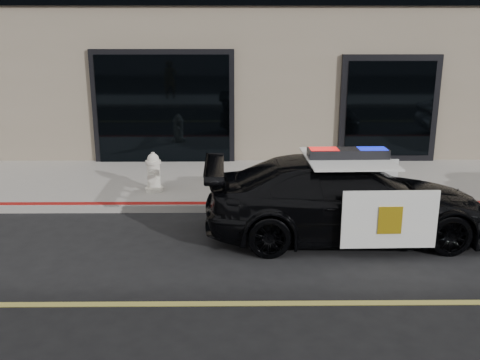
{
  "coord_description": "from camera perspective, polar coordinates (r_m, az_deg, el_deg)",
  "views": [
    {
      "loc": [
        0.73,
        -6.05,
        3.35
      ],
      "look_at": [
        0.81,
        2.2,
        1.0
      ],
      "focal_mm": 40.0,
      "sensor_mm": 36.0,
      "label": 1
    }
  ],
  "objects": [
    {
      "name": "fire_hydrant",
      "position": [
        10.92,
        -9.2,
        0.72
      ],
      "size": [
        0.36,
        0.51,
        0.81
      ],
      "color": "silver",
      "rests_on": "sidewalk_n"
    },
    {
      "name": "police_car",
      "position": [
        8.9,
        11.19,
        -1.9
      ],
      "size": [
        2.2,
        4.66,
        1.5
      ],
      "color": "black",
      "rests_on": "ground"
    },
    {
      "name": "sidewalk_n",
      "position": [
        11.78,
        -4.1,
        -0.27
      ],
      "size": [
        60.0,
        3.5,
        0.15
      ],
      "primitive_type": "cube",
      "color": "gray",
      "rests_on": "ground"
    },
    {
      "name": "ground",
      "position": [
        6.95,
        -6.69,
        -13.03
      ],
      "size": [
        120.0,
        120.0,
        0.0
      ],
      "primitive_type": "plane",
      "color": "black",
      "rests_on": "ground"
    }
  ]
}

